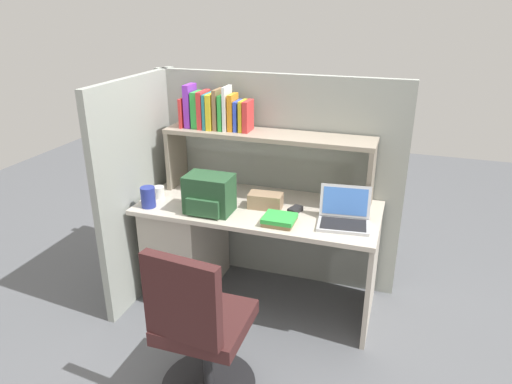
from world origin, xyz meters
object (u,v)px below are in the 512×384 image
object	(u,v)px
paper_cup	(159,192)
office_chair	(201,337)
computer_mouse	(295,210)
backpack	(209,195)
snack_canister	(148,197)
laptop	(344,216)
tissue_box	(265,201)

from	to	relation	value
paper_cup	office_chair	world-z (taller)	office_chair
computer_mouse	office_chair	size ratio (longest dim) A/B	0.11
backpack	computer_mouse	size ratio (longest dim) A/B	2.88
snack_canister	computer_mouse	bearing A→B (deg)	13.47
paper_cup	snack_canister	distance (m)	0.16
computer_mouse	paper_cup	world-z (taller)	paper_cup
laptop	tissue_box	bearing A→B (deg)	171.73
office_chair	backpack	bearing A→B (deg)	-64.28
computer_mouse	tissue_box	xyz separation A→B (m)	(-0.20, 0.00, 0.03)
paper_cup	snack_canister	size ratio (longest dim) A/B	0.59
tissue_box	snack_canister	world-z (taller)	snack_canister
tissue_box	snack_canister	size ratio (longest dim) A/B	1.59
laptop	computer_mouse	xyz separation A→B (m)	(-0.32, 0.07, -0.03)
laptop	backpack	distance (m)	0.86
computer_mouse	snack_canister	xyz separation A→B (m)	(-0.95, -0.23, 0.05)
paper_cup	tissue_box	world-z (taller)	tissue_box
computer_mouse	office_chair	xyz separation A→B (m)	(-0.25, -0.94, -0.35)
laptop	computer_mouse	world-z (taller)	laptop
tissue_box	office_chair	bearing A→B (deg)	-96.69
paper_cup	tissue_box	size ratio (longest dim) A/B	0.37
paper_cup	tissue_box	distance (m)	0.76
laptop	tissue_box	distance (m)	0.53
laptop	snack_canister	xyz separation A→B (m)	(-1.27, -0.15, 0.02)
tissue_box	snack_canister	distance (m)	0.78
laptop	snack_canister	size ratio (longest dim) A/B	2.43
office_chair	computer_mouse	bearing A→B (deg)	-98.99
computer_mouse	tissue_box	distance (m)	0.21
laptop	tissue_box	xyz separation A→B (m)	(-0.53, 0.08, -0.00)
computer_mouse	snack_canister	distance (m)	0.97
laptop	office_chair	bearing A→B (deg)	-123.57
snack_canister	office_chair	xyz separation A→B (m)	(0.69, -0.72, -0.40)
backpack	snack_canister	size ratio (longest dim) A/B	2.17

